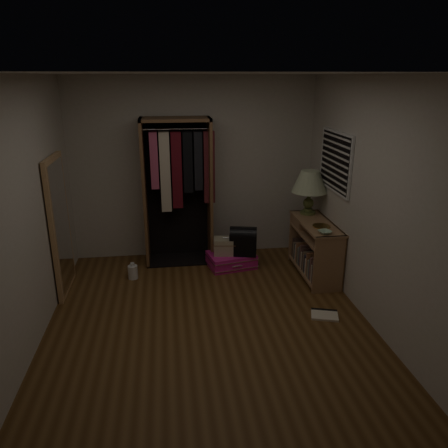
{
  "coord_description": "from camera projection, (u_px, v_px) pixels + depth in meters",
  "views": [
    {
      "loc": [
        -0.4,
        -4.22,
        2.58
      ],
      "look_at": [
        0.3,
        0.95,
        0.8
      ],
      "focal_mm": 35.0,
      "sensor_mm": 36.0,
      "label": 1
    }
  ],
  "objects": [
    {
      "name": "ground",
      "position": [
        209.0,
        321.0,
        4.85
      ],
      "size": [
        4.0,
        4.0,
        0.0
      ],
      "primitive_type": "plane",
      "color": "#523417",
      "rests_on": "ground"
    },
    {
      "name": "brass_tray",
      "position": [
        321.0,
        226.0,
        5.57
      ],
      "size": [
        0.29,
        0.29,
        0.01
      ],
      "rotation": [
        0.0,
        0.0,
        -0.39
      ],
      "color": "#A27F3E",
      "rests_on": "console_bookshelf"
    },
    {
      "name": "white_jug",
      "position": [
        133.0,
        272.0,
        5.82
      ],
      "size": [
        0.14,
        0.14,
        0.23
      ],
      "rotation": [
        0.0,
        0.0,
        0.07
      ],
      "color": "silver",
      "rests_on": "ground"
    },
    {
      "name": "table_lamp",
      "position": [
        310.0,
        182.0,
        5.95
      ],
      "size": [
        0.6,
        0.6,
        0.61
      ],
      "rotation": [
        0.0,
        0.0,
        0.28
      ],
      "color": "#4B5629",
      "rests_on": "console_bookshelf"
    },
    {
      "name": "console_bookshelf",
      "position": [
        313.0,
        246.0,
        5.9
      ],
      "size": [
        0.42,
        1.12,
        0.75
      ],
      "color": "#936947",
      "rests_on": "ground"
    },
    {
      "name": "room_walls",
      "position": [
        214.0,
        188.0,
        4.41
      ],
      "size": [
        3.52,
        4.02,
        2.6
      ],
      "color": "#BEB5A9",
      "rests_on": "ground"
    },
    {
      "name": "floor_book",
      "position": [
        324.0,
        314.0,
        4.95
      ],
      "size": [
        0.35,
        0.31,
        0.03
      ],
      "rotation": [
        0.0,
        0.0,
        -0.29
      ],
      "color": "beige",
      "rests_on": "ground"
    },
    {
      "name": "floor_mirror",
      "position": [
        60.0,
        226.0,
        5.29
      ],
      "size": [
        0.06,
        0.8,
        1.7
      ],
      "color": "tan",
      "rests_on": "ground"
    },
    {
      "name": "black_bag",
      "position": [
        243.0,
        240.0,
        6.07
      ],
      "size": [
        0.42,
        0.32,
        0.4
      ],
      "rotation": [
        0.0,
        0.0,
        -0.23
      ],
      "color": "black",
      "rests_on": "pink_suitcase"
    },
    {
      "name": "open_wardrobe",
      "position": [
        179.0,
        179.0,
        6.09
      ],
      "size": [
        1.0,
        0.5,
        2.05
      ],
      "color": "brown",
      "rests_on": "ground"
    },
    {
      "name": "train_case",
      "position": [
        226.0,
        246.0,
        6.11
      ],
      "size": [
        0.37,
        0.28,
        0.25
      ],
      "rotation": [
        0.0,
        0.0,
        -0.14
      ],
      "color": "tan",
      "rests_on": "pink_suitcase"
    },
    {
      "name": "pink_suitcase",
      "position": [
        231.0,
        260.0,
        6.19
      ],
      "size": [
        0.73,
        0.59,
        0.2
      ],
      "rotation": [
        0.0,
        0.0,
        0.2
      ],
      "color": "#CE1981",
      "rests_on": "ground"
    },
    {
      "name": "ceramic_bowl",
      "position": [
        325.0,
        232.0,
        5.32
      ],
      "size": [
        0.19,
        0.19,
        0.04
      ],
      "primitive_type": "imported",
      "rotation": [
        0.0,
        0.0,
        0.24
      ],
      "color": "#A4C5A5",
      "rests_on": "console_bookshelf"
    }
  ]
}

